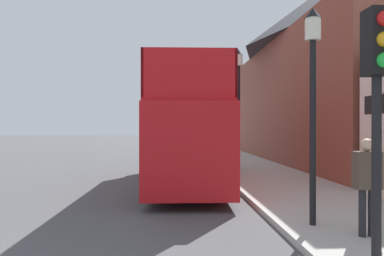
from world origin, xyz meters
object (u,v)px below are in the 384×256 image
at_px(lamp_post_second, 239,90).
at_px(lamp_post_third, 214,110).
at_px(parked_car_ahead_of_bus, 188,153).
at_px(lamp_post_nearest, 313,74).
at_px(pedestrian_second, 367,177).
at_px(traffic_signal, 378,82).
at_px(tour_bus, 186,135).

distance_m(lamp_post_second, lamp_post_third, 7.52).
xyz_separation_m(parked_car_ahead_of_bus, lamp_post_third, (1.66, 1.36, 2.49)).
distance_m(parked_car_ahead_of_bus, lamp_post_nearest, 14.00).
bearing_deg(parked_car_ahead_of_bus, lamp_post_second, -72.44).
bearing_deg(pedestrian_second, traffic_signal, -115.69).
xyz_separation_m(tour_bus, pedestrian_second, (2.97, -7.41, -0.60)).
distance_m(parked_car_ahead_of_bus, lamp_post_second, 7.04).
relative_size(tour_bus, parked_car_ahead_of_bus, 2.40).
bearing_deg(lamp_post_second, tour_bus, -156.47).
xyz_separation_m(tour_bus, lamp_post_nearest, (2.29, -6.55, 1.40)).
distance_m(tour_bus, pedestrian_second, 8.01).
height_order(parked_car_ahead_of_bus, lamp_post_nearest, lamp_post_nearest).
distance_m(traffic_signal, lamp_post_second, 10.46).
height_order(pedestrian_second, lamp_post_nearest, lamp_post_nearest).
relative_size(pedestrian_second, lamp_post_nearest, 0.40).
bearing_deg(pedestrian_second, lamp_post_third, 93.16).
xyz_separation_m(parked_car_ahead_of_bus, pedestrian_second, (2.53, -14.49, 0.57)).
xyz_separation_m(parked_car_ahead_of_bus, traffic_signal, (1.54, -16.55, 2.06)).
xyz_separation_m(pedestrian_second, lamp_post_nearest, (-0.68, 0.86, 2.00)).
bearing_deg(lamp_post_nearest, lamp_post_second, 90.95).
relative_size(parked_car_ahead_of_bus, lamp_post_second, 0.78).
bearing_deg(lamp_post_second, lamp_post_nearest, -89.05).
height_order(tour_bus, parked_car_ahead_of_bus, tour_bus).
distance_m(lamp_post_nearest, lamp_post_third, 15.00).
bearing_deg(traffic_signal, parked_car_ahead_of_bus, 95.31).
distance_m(tour_bus, traffic_signal, 9.72).
relative_size(parked_car_ahead_of_bus, pedestrian_second, 2.23).
relative_size(traffic_signal, lamp_post_second, 0.68).
bearing_deg(parked_car_ahead_of_bus, tour_bus, -91.72).
bearing_deg(lamp_post_nearest, lamp_post_third, 90.74).
bearing_deg(tour_bus, parked_car_ahead_of_bus, 88.05).
height_order(traffic_signal, lamp_post_second, lamp_post_second).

